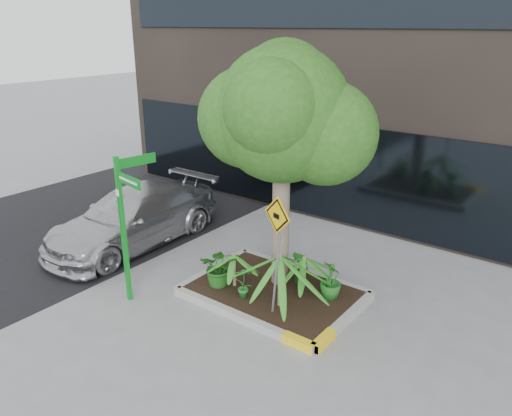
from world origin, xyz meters
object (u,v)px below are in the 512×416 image
Objects in this scene: tree at (283,114)px; cattle_sign at (277,235)px; parked_car at (133,217)px; street_sign_post at (126,214)px.

tree is 2.22m from cattle_sign.
tree is at bearing 138.25° from cattle_sign.
tree is 2.19× the size of cattle_sign.
tree is 1.05× the size of parked_car.
parked_car is at bearing 149.88° from street_sign_post.
tree is 5.03m from parked_car.
street_sign_post is at bearing -138.88° from cattle_sign.
parked_car is at bearing -175.28° from tree.
tree is at bearing 3.84° from parked_car.
cattle_sign is (0.58, -0.97, -1.91)m from tree.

